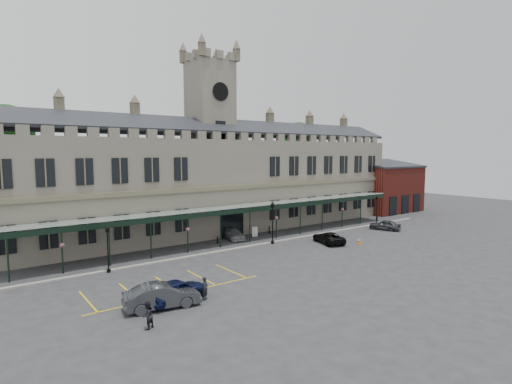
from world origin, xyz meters
TOP-DOWN VIEW (x-y plane):
  - ground at (0.00, 0.00)m, footprint 140.00×140.00m
  - station_building at (0.00, 15.91)m, footprint 60.00×10.36m
  - clock_tower at (0.00, 16.00)m, footprint 5.60×5.60m
  - canopy at (0.00, 7.46)m, footprint 50.00×4.10m
  - brick_annex at (34.00, 12.97)m, footprint 12.40×8.36m
  - kerb at (0.00, 5.50)m, footprint 60.00×0.40m
  - parking_markings at (-14.00, -1.50)m, footprint 16.00×6.00m
  - tree_behind_left at (-22.00, 25.00)m, footprint 6.00×6.00m
  - tree_behind_mid at (8.00, 25.00)m, footprint 6.00×6.00m
  - tree_behind_right at (24.00, 25.00)m, footprint 6.00×6.00m
  - lamp_post_left at (-16.75, 5.14)m, footprint 0.40×0.40m
  - lamp_post_mid at (1.70, 5.10)m, footprint 0.46×0.46m
  - lamp_post_right at (21.28, 5.37)m, footprint 0.41×0.41m
  - traffic_cone at (9.46, -1.01)m, footprint 0.44×0.44m
  - sign_board at (2.38, 9.42)m, footprint 0.70×0.25m
  - bollard_left at (-3.33, 8.95)m, footprint 0.15×0.15m
  - bollard_right at (4.94, 9.75)m, footprint 0.17×0.17m
  - car_left_a at (-15.00, -4.75)m, footprint 5.08×3.05m
  - car_left_b at (-16.27, -5.18)m, footprint 5.33×2.70m
  - car_taxi at (-0.50, 10.00)m, footprint 2.70×4.73m
  - car_van at (7.00, 1.40)m, footprint 3.40×5.10m
  - car_right_a at (19.00, 2.32)m, footprint 2.84×4.36m
  - person_a at (-13.20, -5.62)m, footprint 0.72×0.69m
  - person_b at (-18.30, -7.72)m, footprint 1.02×0.94m

SIDE VIEW (x-z plane):
  - ground at x=0.00m, z-range 0.00..0.00m
  - parking_markings at x=-14.00m, z-range -0.01..0.01m
  - kerb at x=0.00m, z-range 0.00..0.12m
  - traffic_cone at x=9.46m, z-range -0.01..0.69m
  - bollard_left at x=-3.33m, z-range 0.00..0.82m
  - bollard_right at x=4.94m, z-range 0.00..0.97m
  - sign_board at x=2.38m, z-range -0.01..1.21m
  - car_taxi at x=-0.50m, z-range 0.00..1.29m
  - car_van at x=7.00m, z-range 0.00..1.30m
  - car_right_a at x=19.00m, z-range 0.00..1.38m
  - car_left_a at x=-15.00m, z-range 0.00..1.62m
  - person_a at x=-13.20m, z-range 0.00..1.67m
  - car_left_b at x=-16.27m, z-range 0.00..1.67m
  - person_b at x=-18.30m, z-range 0.00..1.68m
  - canopy at x=0.00m, z-range 0.25..4.55m
  - lamp_post_left at x=-16.75m, z-range 0.39..4.59m
  - lamp_post_right at x=21.28m, z-range 0.40..4.73m
  - lamp_post_mid at x=1.70m, z-range 0.46..5.36m
  - brick_annex at x=34.00m, z-range -0.46..8.77m
  - station_building at x=0.00m, z-range -2.18..15.12m
  - tree_behind_left at x=-22.00m, z-range 4.81..20.81m
  - tree_behind_mid at x=8.00m, z-range 4.81..20.81m
  - tree_behind_right at x=24.00m, z-range 4.81..20.81m
  - clock_tower at x=0.00m, z-range 0.71..25.51m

